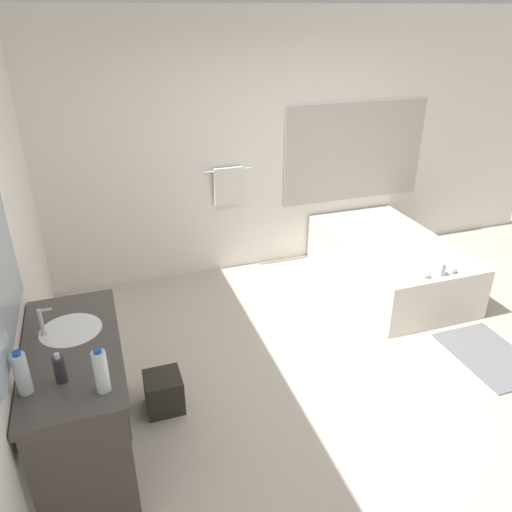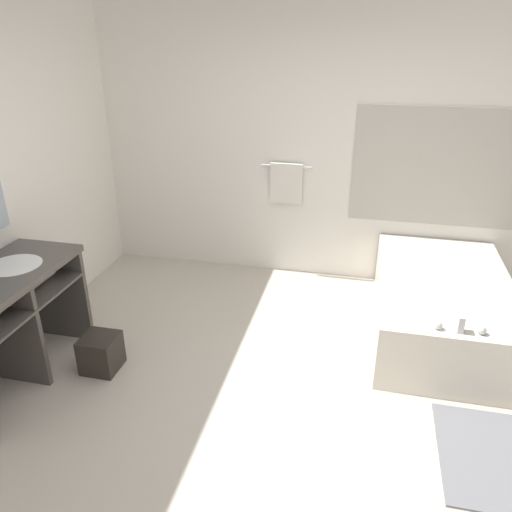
{
  "view_description": "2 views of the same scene",
  "coord_description": "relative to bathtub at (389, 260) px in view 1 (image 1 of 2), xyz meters",
  "views": [
    {
      "loc": [
        -1.63,
        -2.69,
        2.66
      ],
      "look_at": [
        -0.42,
        0.91,
        0.77
      ],
      "focal_mm": 35.0,
      "sensor_mm": 36.0,
      "label": 1
    },
    {
      "loc": [
        0.47,
        -2.6,
        2.39
      ],
      "look_at": [
        -0.29,
        0.76,
        0.81
      ],
      "focal_mm": 35.0,
      "sensor_mm": 36.0,
      "label": 2
    }
  ],
  "objects": [
    {
      "name": "water_bottle_1",
      "position": [
        -3.31,
        -1.69,
        0.7
      ],
      "size": [
        0.08,
        0.08,
        0.26
      ],
      "color": "white",
      "rests_on": "vanity_counter"
    },
    {
      "name": "ground_plane",
      "position": [
        -1.18,
        -1.3,
        -0.28
      ],
      "size": [
        16.0,
        16.0,
        0.0
      ],
      "primitive_type": "plane",
      "color": "beige",
      "rests_on": "ground"
    },
    {
      "name": "bath_mat",
      "position": [
        0.16,
        -1.39,
        -0.27
      ],
      "size": [
        0.56,
        0.83,
        0.02
      ],
      "color": "slate",
      "rests_on": "ground_plane"
    },
    {
      "name": "wall_back_with_blinds",
      "position": [
        -1.14,
        0.93,
        1.06
      ],
      "size": [
        7.4,
        0.13,
        2.7
      ],
      "color": "white",
      "rests_on": "ground_plane"
    },
    {
      "name": "soap_dispenser",
      "position": [
        -3.14,
        -1.66,
        0.66
      ],
      "size": [
        0.06,
        0.06,
        0.18
      ],
      "color": "#28282D",
      "rests_on": "vanity_counter"
    },
    {
      "name": "sink_faucet",
      "position": [
        -3.24,
        -1.17,
        0.67
      ],
      "size": [
        0.09,
        0.04,
        0.18
      ],
      "color": "silver",
      "rests_on": "vanity_counter"
    },
    {
      "name": "bathtub",
      "position": [
        0.0,
        0.0,
        0.0
      ],
      "size": [
        1.06,
        1.79,
        0.63
      ],
      "color": "silver",
      "rests_on": "ground_plane"
    },
    {
      "name": "waste_bin",
      "position": [
        -2.56,
        -1.1,
        -0.14
      ],
      "size": [
        0.26,
        0.26,
        0.28
      ],
      "color": "#2D2823",
      "rests_on": "ground_plane"
    },
    {
      "name": "water_bottle_2",
      "position": [
        -2.93,
        -1.8,
        0.7
      ],
      "size": [
        0.08,
        0.08,
        0.26
      ],
      "color": "white",
      "rests_on": "vanity_counter"
    },
    {
      "name": "vanity_counter",
      "position": [
        -3.09,
        -1.33,
        0.34
      ],
      "size": [
        0.57,
        1.25,
        0.86
      ],
      "color": "#4C4742",
      "rests_on": "ground_plane"
    }
  ]
}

